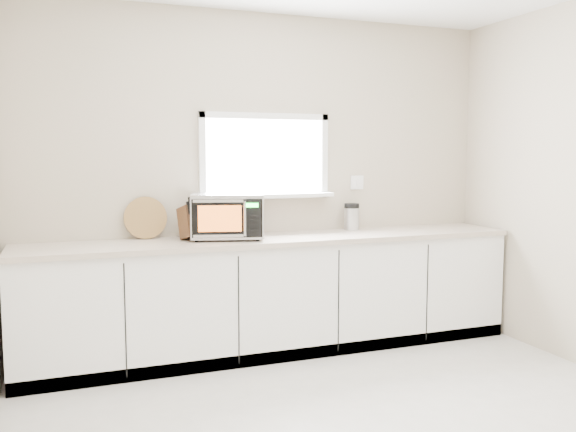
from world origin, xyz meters
name	(u,v)px	position (x,y,z in m)	size (l,w,h in m)	color
back_wall	(265,179)	(0.00, 2.00, 1.36)	(4.00, 0.17, 2.70)	#B2AA8D
cabinets	(277,296)	(0.00, 1.70, 0.44)	(3.92, 0.60, 0.88)	white
countertop	(277,239)	(0.00, 1.69, 0.90)	(3.92, 0.64, 0.04)	#BDAD9C
microwave	(227,215)	(-0.39, 1.73, 1.10)	(0.62, 0.54, 0.35)	black
knife_block	(189,221)	(-0.68, 1.75, 1.06)	(0.16, 0.25, 0.33)	#492E1A
cutting_board	(146,218)	(-0.98, 1.94, 1.08)	(0.32, 0.32, 0.02)	olive
coffee_grinder	(352,216)	(0.75, 1.89, 1.03)	(0.16, 0.16, 0.23)	silver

